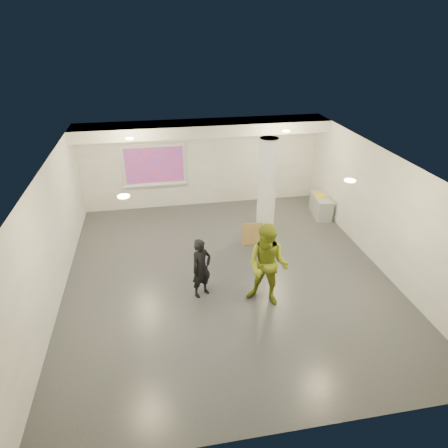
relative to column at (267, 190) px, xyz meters
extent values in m
cube|color=#33363B|center=(-1.50, -1.80, -1.50)|extent=(8.00, 9.00, 0.01)
cube|color=silver|center=(-1.50, -1.80, 1.50)|extent=(8.00, 9.00, 0.01)
cube|color=silver|center=(-1.50, 2.70, 0.00)|extent=(8.00, 0.01, 3.00)
cube|color=silver|center=(-1.50, -6.30, 0.00)|extent=(8.00, 0.01, 3.00)
cube|color=silver|center=(-5.50, -1.80, 0.00)|extent=(0.01, 9.00, 3.00)
cube|color=silver|center=(2.50, -1.80, 0.00)|extent=(0.01, 9.00, 3.00)
cube|color=silver|center=(-1.50, 2.15, 1.32)|extent=(8.00, 1.10, 0.36)
cylinder|color=#F7D08D|center=(-3.70, 0.70, 1.48)|extent=(0.22, 0.22, 0.02)
cylinder|color=#F7D08D|center=(0.70, 0.70, 1.48)|extent=(0.22, 0.22, 0.02)
cylinder|color=#F7D08D|center=(-3.70, -3.30, 1.48)|extent=(0.22, 0.22, 0.02)
cylinder|color=#F7D08D|center=(0.70, -3.30, 1.48)|extent=(0.22, 0.22, 0.02)
cylinder|color=white|center=(0.00, 0.00, 0.00)|extent=(0.52, 0.52, 3.00)
cube|color=white|center=(-3.10, 2.66, 0.05)|extent=(2.10, 0.06, 1.40)
cube|color=blue|center=(-3.10, 2.62, 0.05)|extent=(1.90, 0.01, 1.20)
cube|color=white|center=(-3.10, 2.60, -0.65)|extent=(2.10, 0.08, 0.04)
cube|color=#979A9C|center=(2.22, 1.07, -1.17)|extent=(0.59, 1.18, 0.66)
cube|color=#FFD600|center=(2.17, 1.12, -0.82)|extent=(0.31, 0.37, 0.03)
cube|color=olive|center=(-0.48, -0.39, -1.18)|extent=(0.60, 0.20, 0.64)
cube|color=olive|center=(-0.39, -0.40, -1.21)|extent=(0.55, 0.27, 0.59)
imported|color=black|center=(-2.23, -2.51, -0.77)|extent=(0.64, 0.57, 1.46)
imported|color=olive|center=(-0.82, -3.04, -0.52)|extent=(1.21, 1.14, 1.97)
camera|label=1|loc=(-3.11, -10.17, 4.34)|focal=32.00mm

